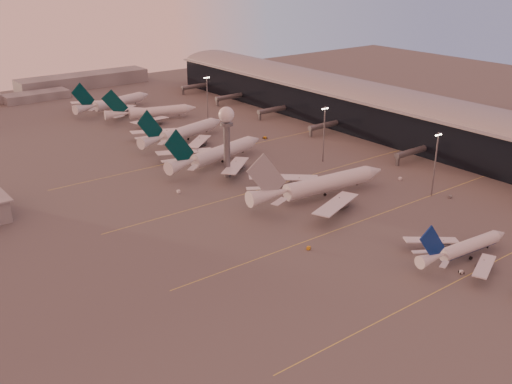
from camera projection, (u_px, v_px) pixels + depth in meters
ground at (473, 305)px, 157.78m from camera, size 700.00×700.00×0.00m
taxiway_markings at (386, 210)px, 216.03m from camera, size 180.00×185.25×0.02m
terminal at (409, 118)px, 296.16m from camera, size 57.00×362.00×23.04m
radar_tower at (227, 128)px, 241.23m from camera, size 6.40×6.40×31.10m
mast_b at (435, 161)px, 224.41m from camera, size 3.60×0.56×25.00m
mast_c at (324, 132)px, 262.06m from camera, size 3.60×0.56×25.00m
mast_d at (207, 97)px, 327.18m from camera, size 3.60×0.56×25.00m
distant_horizon at (47, 88)px, 397.19m from camera, size 165.00×37.50×9.00m
narrowbody_mid at (464, 250)px, 180.21m from camera, size 39.17×31.16×15.30m
widebody_white at (320, 188)px, 225.76m from camera, size 63.23×50.46×22.25m
greentail_a at (217, 156)px, 261.73m from camera, size 57.75×46.12×21.29m
greentail_b at (184, 135)px, 293.82m from camera, size 55.64×44.36×20.64m
greentail_c at (152, 114)px, 332.82m from camera, size 51.39×40.98×19.05m
greentail_d at (114, 105)px, 353.13m from camera, size 54.62×43.55×20.25m
gsv_tug_mid at (461, 272)px, 173.03m from camera, size 3.56×3.07×0.87m
gsv_truck_b at (451, 195)px, 226.72m from camera, size 5.57×2.26×2.22m
gsv_truck_c at (309, 246)px, 187.10m from camera, size 5.80×3.97×2.21m
gsv_catering_b at (401, 175)px, 244.28m from camera, size 6.04×3.95×4.57m
gsv_tug_far at (300, 182)px, 242.12m from camera, size 2.17×3.30×0.90m
gsv_truck_d at (178, 190)px, 231.53m from camera, size 2.95×6.38×2.48m
gsv_tug_hangar at (265, 138)px, 299.82m from camera, size 3.88×2.40×1.09m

